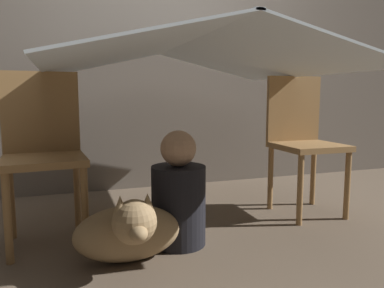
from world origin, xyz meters
name	(u,v)px	position (x,y,z in m)	size (l,w,h in m)	color
ground_plane	(201,236)	(0.00, 0.00, 0.00)	(8.80, 8.80, 0.00)	brown
wall_back	(150,37)	(0.00, 1.22, 1.25)	(7.00, 0.05, 2.50)	#6B6056
chair_left	(43,148)	(-0.80, 0.22, 0.50)	(0.43, 0.43, 0.90)	olive
chair_right	(302,137)	(0.80, 0.22, 0.50)	(0.40, 0.40, 0.90)	olive
sheet_canopy	(192,55)	(0.00, 0.15, 1.00)	(1.59, 1.54, 0.19)	silver
person_front	(179,196)	(-0.15, -0.06, 0.25)	(0.28, 0.28, 0.60)	black
dog	(129,231)	(-0.43, -0.22, 0.16)	(0.50, 0.42, 0.37)	#9E7F56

